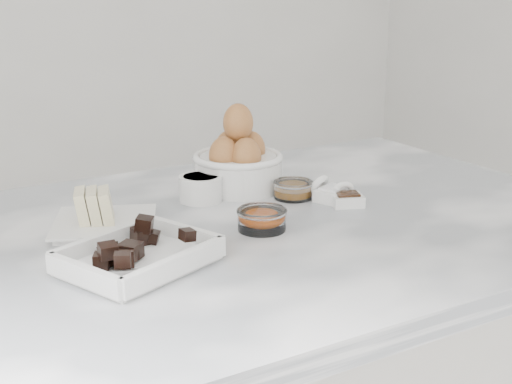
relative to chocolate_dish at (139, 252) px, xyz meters
The scene contains 9 objects.
marble_slab 0.26m from the chocolate_dish, 19.71° to the left, with size 1.20×0.80×0.04m, color white.
chocolate_dish is the anchor object (origin of this frame).
butter_plate 0.18m from the chocolate_dish, 87.08° to the left, with size 0.21×0.21×0.07m.
sugar_ramekin 0.31m from the chocolate_dish, 47.68° to the left, with size 0.08×0.08×0.05m.
egg_bowl 0.41m from the chocolate_dish, 40.81° to the left, with size 0.17×0.17×0.16m.
honey_bowl 0.40m from the chocolate_dish, 23.99° to the left, with size 0.07×0.07×0.03m.
zest_bowl 0.23m from the chocolate_dish, 11.03° to the left, with size 0.08×0.08×0.04m.
vanilla_spoon 0.43m from the chocolate_dish, 10.91° to the left, with size 0.07×0.08×0.04m.
salt_spoon 0.43m from the chocolate_dish, 15.96° to the left, with size 0.08×0.09×0.05m.
Camera 1 is at (-0.57, -0.96, 1.33)m, focal length 50.00 mm.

